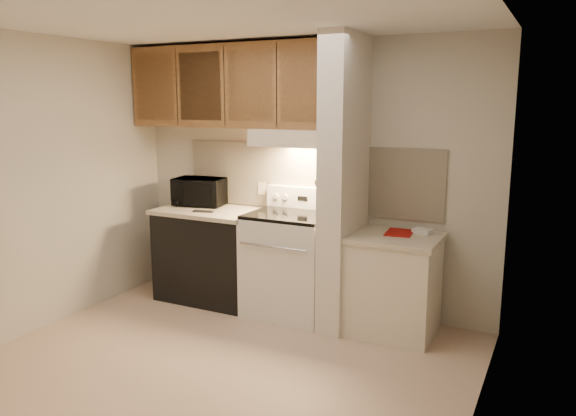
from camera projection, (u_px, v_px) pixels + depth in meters
The scene contains 50 objects.
floor at pixel (223, 364), 4.23m from camera, with size 3.60×3.60×0.00m, color #CDAC92.
ceiling at pixel (215, 18), 3.76m from camera, with size 3.60×3.60×0.00m, color white.
wall_back at pixel (307, 176), 5.32m from camera, with size 3.60×0.02×2.50m, color beige.
wall_left at pixel (42, 184), 4.79m from camera, with size 0.02×3.00×2.50m, color beige.
wall_right at pixel (483, 225), 3.21m from camera, with size 0.02×3.00×2.50m, color beige.
backsplash at pixel (307, 178), 5.31m from camera, with size 2.60×0.02×0.63m, color #FFEDCB.
range_body at pixel (291, 265), 5.16m from camera, with size 0.76×0.65×0.92m, color silver.
oven_window at pixel (275, 270), 4.88m from camera, with size 0.50×0.01×0.30m, color black.
oven_handle at pixel (273, 247), 4.80m from camera, with size 0.02×0.02×0.65m, color silver.
cooktop at pixel (291, 215), 5.07m from camera, with size 0.74×0.64×0.03m, color black.
range_backguard at pixel (304, 198), 5.30m from camera, with size 0.76×0.08×0.20m, color silver.
range_display at pixel (302, 198), 5.26m from camera, with size 0.10×0.01×0.04m, color black.
range_knob_left_outer at pixel (276, 196), 5.38m from camera, with size 0.05×0.05×0.02m, color silver.
range_knob_left_inner at pixel (285, 197), 5.34m from camera, with size 0.05×0.05×0.02m, color silver.
range_knob_right_inner at pixel (320, 200), 5.18m from camera, with size 0.05×0.05×0.02m, color silver.
range_knob_right_outer at pixel (330, 201), 5.14m from camera, with size 0.05×0.05×0.02m, color silver.
dishwasher_front at pixel (212, 256), 5.56m from camera, with size 1.00×0.63×0.87m, color black.
left_countertop at pixel (211, 211), 5.48m from camera, with size 1.04×0.67×0.04m, color beige.
spoon_rest at pixel (203, 211), 5.34m from camera, with size 0.20×0.06×0.01m, color black.
teal_jar at pixel (195, 200), 5.71m from camera, with size 0.09×0.09×0.10m, color #205D56.
outlet at pixel (262, 188), 5.53m from camera, with size 0.08×0.01×0.12m, color beige.
microwave at pixel (200, 192), 5.67m from camera, with size 0.50×0.34×0.28m, color black.
partition_pillar at pixel (344, 184), 4.78m from camera, with size 0.22×0.70×2.50m, color silver.
pillar_trim at pixel (332, 178), 4.83m from camera, with size 0.01×0.70×0.04m, color brown.
knife_strip at pixel (329, 176), 4.78m from camera, with size 0.02×0.42×0.04m, color black.
knife_blade_a at pixel (320, 190), 4.67m from camera, with size 0.01×0.04×0.16m, color silver.
knife_handle_a at pixel (320, 172), 4.63m from camera, with size 0.02×0.02×0.10m, color black.
knife_blade_b at pixel (324, 190), 4.73m from camera, with size 0.01×0.04×0.18m, color silver.
knife_handle_b at pixel (324, 171), 4.70m from camera, with size 0.02×0.02×0.10m, color black.
knife_blade_c at pixel (328, 190), 4.82m from camera, with size 0.01×0.04×0.20m, color silver.
knife_handle_c at pixel (327, 170), 4.76m from camera, with size 0.02×0.02×0.10m, color black.
knife_blade_d at pixel (331, 186), 4.87m from camera, with size 0.01×0.04×0.16m, color silver.
knife_handle_d at pixel (332, 169), 4.86m from camera, with size 0.02×0.02×0.10m, color black.
knife_blade_e at pixel (335, 186), 4.96m from camera, with size 0.01×0.04×0.18m, color silver.
knife_handle_e at pixel (335, 168), 4.92m from camera, with size 0.02×0.02×0.10m, color black.
oven_mitt at pixel (337, 189), 5.00m from camera, with size 0.03×0.11×0.26m, color gray.
right_cab_base at pixel (393, 287), 4.74m from camera, with size 0.70×0.60×0.81m, color beige.
right_countertop at pixel (395, 238), 4.66m from camera, with size 0.74×0.64×0.04m, color beige.
red_folder at pixel (399, 233), 4.74m from camera, with size 0.22×0.29×0.01m, color #9F110D.
white_box at pixel (422, 231), 4.73m from camera, with size 0.15×0.10×0.04m, color white.
range_hood at pixel (297, 138), 5.05m from camera, with size 0.78×0.44×0.15m, color beige.
hood_lip at pixel (287, 144), 4.88m from camera, with size 0.78×0.04×0.06m, color beige.
upper_cabinets at pixel (234, 86), 5.31m from camera, with size 2.18×0.33×0.77m, color brown.
cab_door_a at pixel (155, 87), 5.53m from camera, with size 0.46×0.01×0.63m, color brown.
cab_gap_a at pixel (177, 87), 5.41m from camera, with size 0.01×0.01×0.73m, color black.
cab_door_b at pixel (200, 86), 5.29m from camera, with size 0.46×0.01×0.63m, color brown.
cab_gap_b at pixel (224, 86), 5.17m from camera, with size 0.01×0.01×0.73m, color black.
cab_door_c at pixel (250, 86), 5.05m from camera, with size 0.46×0.01×0.63m, color brown.
cab_gap_c at pixel (277, 85), 4.93m from camera, with size 0.01×0.01×0.73m, color black.
cab_door_d at pixel (305, 85), 4.81m from camera, with size 0.46×0.01×0.63m, color brown.
Camera 1 is at (2.20, -3.30, 1.95)m, focal length 35.00 mm.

